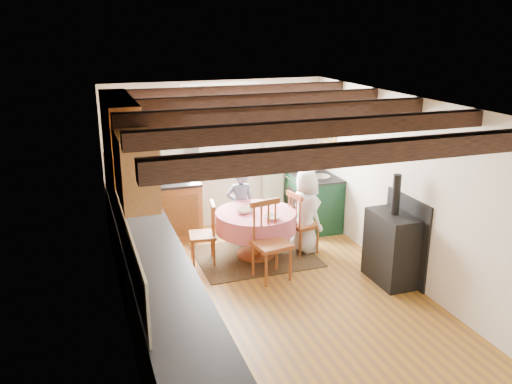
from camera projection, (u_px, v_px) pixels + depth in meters
name	position (u px, v px, depth m)	size (l,w,h in m)	color
floor	(277.00, 300.00, 6.52)	(3.60, 5.50, 0.00)	#9F671C
ceiling	(280.00, 104.00, 5.79)	(3.60, 5.50, 0.00)	white
wall_back	(217.00, 155.00, 8.63)	(3.60, 0.00, 2.40)	silver
wall_front	(424.00, 331.00, 3.68)	(3.60, 0.00, 2.40)	silver
wall_left	(120.00, 226.00, 5.59)	(0.00, 5.50, 2.40)	silver
wall_right	(411.00, 192.00, 6.72)	(0.00, 5.50, 2.40)	silver
beam_a	(377.00, 151.00, 4.02)	(3.60, 0.16, 0.16)	#3A2217
beam_b	(320.00, 128.00, 4.92)	(3.60, 0.16, 0.16)	#3A2217
beam_c	(280.00, 112.00, 5.82)	(3.60, 0.16, 0.16)	#3A2217
beam_d	(251.00, 100.00, 6.72)	(3.60, 0.16, 0.16)	#3A2217
beam_e	(229.00, 91.00, 7.62)	(3.60, 0.16, 0.16)	#3A2217
splash_left	(119.00, 216.00, 5.87)	(0.02, 4.50, 0.55)	beige
splash_back	(155.00, 160.00, 8.30)	(1.40, 0.02, 0.55)	beige
base_cabinet_left	(153.00, 286.00, 5.92)	(0.60, 5.30, 0.88)	#996039
base_cabinet_back	(158.00, 212.00, 8.26)	(1.30, 0.60, 0.88)	#996039
worktop_left	(152.00, 248.00, 5.78)	(0.64, 5.30, 0.04)	black
worktop_back	(156.00, 184.00, 8.11)	(1.30, 0.64, 0.04)	black
wall_cabinet_glass	(120.00, 134.00, 6.50)	(0.34, 1.80, 0.90)	#996039
wall_cabinet_solid	(135.00, 167.00, 5.16)	(0.34, 0.90, 0.70)	#996039
window_frame	(222.00, 131.00, 8.53)	(1.34, 0.03, 1.54)	white
window_pane	(222.00, 130.00, 8.53)	(1.20, 0.01, 1.40)	white
curtain_left	(172.00, 166.00, 8.34)	(0.35, 0.10, 2.10)	beige
curtain_right	(273.00, 158.00, 8.87)	(0.35, 0.10, 2.10)	beige
curtain_rod	(223.00, 94.00, 8.27)	(0.03, 0.03, 2.00)	black
wall_picture	(328.00, 123.00, 8.63)	(0.04, 0.50, 0.60)	gold
wall_plate	(278.00, 121.00, 8.78)	(0.30, 0.30, 0.02)	silver
rug	(256.00, 256.00, 7.72)	(1.69, 1.31, 0.01)	#504024
dining_table	(256.00, 235.00, 7.62)	(1.15, 1.15, 0.69)	#C55B5A
chair_near	(272.00, 242.00, 6.91)	(0.45, 0.47, 1.05)	brown
chair_left	(202.00, 233.00, 7.42)	(0.38, 0.40, 0.88)	brown
chair_right	(303.00, 222.00, 7.76)	(0.40, 0.42, 0.94)	brown
aga_range	(314.00, 201.00, 8.75)	(0.64, 0.98, 0.91)	#0D311D
cast_iron_stove	(393.00, 229.00, 6.78)	(0.44, 0.73, 1.46)	black
child_far	(240.00, 206.00, 8.11)	(0.42, 0.28, 1.17)	#4C586A
child_right	(306.00, 211.00, 7.76)	(0.60, 0.39, 1.24)	white
bowl_a	(272.00, 217.00, 7.22)	(0.23, 0.23, 0.06)	silver
bowl_b	(243.00, 211.00, 7.46)	(0.21, 0.21, 0.06)	silver
cup	(252.00, 209.00, 7.50)	(0.10, 0.10, 0.09)	silver
canister_tall	(136.00, 176.00, 8.05)	(0.13, 0.13, 0.23)	#262628
canister_wide	(166.00, 175.00, 8.18)	(0.16, 0.16, 0.18)	#262628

